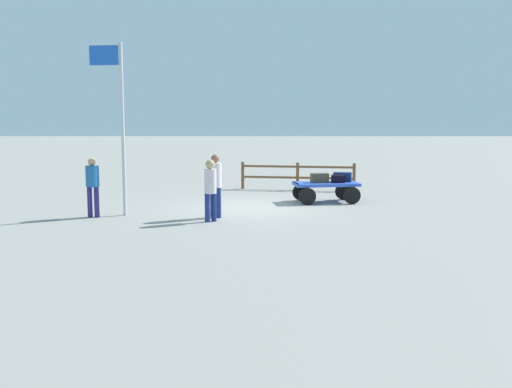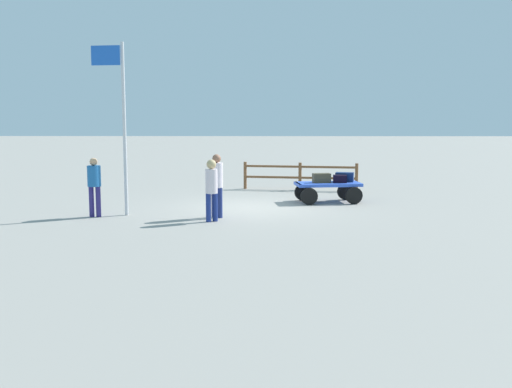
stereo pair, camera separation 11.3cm
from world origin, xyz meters
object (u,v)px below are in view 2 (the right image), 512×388
(suitcase_grey, at_px, (322,178))
(worker_trailing, at_px, (212,186))
(flagpole, at_px, (120,114))
(suitcase_tan, at_px, (340,179))
(worker_lead, at_px, (217,180))
(luggage_cart, at_px, (327,188))
(worker_supervisor, at_px, (94,182))
(suitcase_olive, at_px, (345,177))

(suitcase_grey, relative_size, worker_trailing, 0.36)
(worker_trailing, height_order, flagpole, flagpole)
(suitcase_tan, bearing_deg, flagpole, 22.02)
(suitcase_grey, relative_size, worker_lead, 0.34)
(luggage_cart, distance_m, worker_trailing, 5.13)
(suitcase_grey, bearing_deg, suitcase_tan, -177.50)
(worker_lead, height_order, worker_supervisor, worker_lead)
(luggage_cart, relative_size, suitcase_tan, 4.63)
(suitcase_tan, relative_size, worker_lead, 0.27)
(luggage_cart, relative_size, suitcase_olive, 3.41)
(luggage_cart, height_order, worker_trailing, worker_trailing)
(worker_supervisor, bearing_deg, suitcase_tan, -157.88)
(luggage_cart, relative_size, worker_supervisor, 1.33)
(worker_trailing, bearing_deg, flagpole, -21.36)
(luggage_cart, xyz_separation_m, worker_supervisor, (6.92, 2.95, 0.53))
(suitcase_grey, distance_m, worker_supervisor, 7.34)
(flagpole, bearing_deg, worker_lead, 172.07)
(suitcase_grey, relative_size, flagpole, 0.13)
(suitcase_tan, bearing_deg, worker_trailing, 43.29)
(worker_lead, relative_size, worker_trailing, 1.06)
(suitcase_grey, relative_size, worker_supervisor, 0.36)
(suitcase_tan, distance_m, worker_supervisor, 7.92)
(worker_trailing, bearing_deg, worker_lead, -97.98)
(suitcase_tan, height_order, worker_trailing, worker_trailing)
(suitcase_grey, height_order, worker_supervisor, worker_supervisor)
(worker_lead, height_order, worker_trailing, worker_lead)
(suitcase_olive, relative_size, worker_lead, 0.36)
(suitcase_olive, xyz_separation_m, flagpole, (6.80, 2.97, 2.11))
(suitcase_olive, distance_m, worker_lead, 5.26)
(suitcase_tan, relative_size, suitcase_olive, 0.74)
(worker_supervisor, height_order, flagpole, flagpole)
(worker_lead, height_order, flagpole, flagpole)
(worker_lead, relative_size, worker_supervisor, 1.07)
(luggage_cart, height_order, suitcase_grey, suitcase_grey)
(suitcase_tan, relative_size, flagpole, 0.10)
(suitcase_tan, bearing_deg, worker_supervisor, 22.12)
(luggage_cart, distance_m, worker_lead, 4.62)
(suitcase_tan, height_order, suitcase_olive, suitcase_olive)
(luggage_cart, height_order, suitcase_olive, suitcase_olive)
(worker_lead, bearing_deg, suitcase_tan, -141.56)
(suitcase_olive, bearing_deg, worker_lead, 39.69)
(suitcase_tan, xyz_separation_m, suitcase_olive, (-0.20, -0.30, 0.03))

